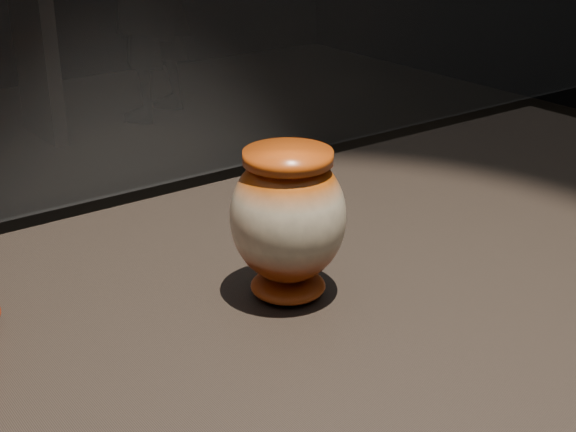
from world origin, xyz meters
The scene contains 1 object.
main_vase centered at (0.02, 0.00, 1.00)m, with size 0.18×0.18×0.19m.
Camera 1 is at (-0.50, -0.71, 1.38)m, focal length 50.00 mm.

